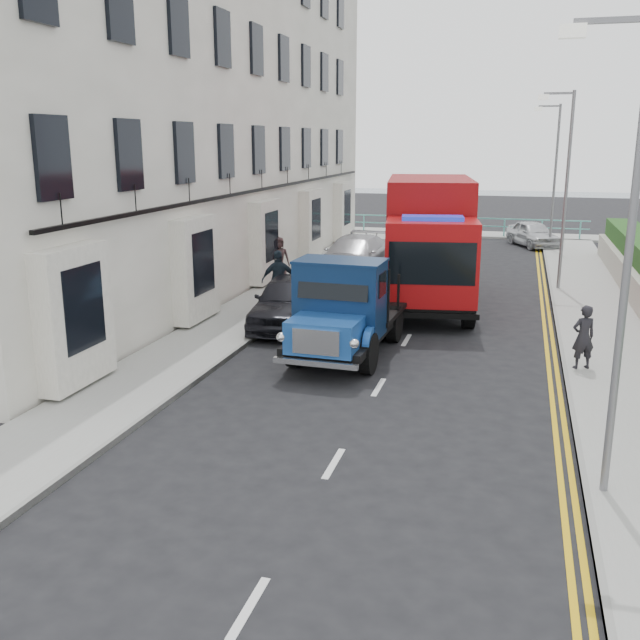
{
  "coord_description": "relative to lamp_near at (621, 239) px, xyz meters",
  "views": [
    {
      "loc": [
        2.77,
        -12.81,
        5.36
      ],
      "look_at": [
        -1.42,
        2.22,
        1.4
      ],
      "focal_mm": 40.0,
      "sensor_mm": 36.0,
      "label": 1
    }
  ],
  "objects": [
    {
      "name": "terrace_west",
      "position": [
        -13.65,
        15.0,
        3.17
      ],
      "size": [
        6.31,
        30.2,
        14.25
      ],
      "color": "white",
      "rests_on": "ground"
    },
    {
      "name": "ground",
      "position": [
        -4.18,
        2.0,
        -4.0
      ],
      "size": [
        120.0,
        120.0,
        0.0
      ],
      "primitive_type": "plane",
      "color": "black",
      "rests_on": "ground"
    },
    {
      "name": "parked_car_front",
      "position": [
        -7.78,
        8.61,
        -3.24
      ],
      "size": [
        2.21,
        4.59,
        1.51
      ],
      "primitive_type": "imported",
      "rotation": [
        0.0,
        0.0,
        0.1
      ],
      "color": "black",
      "rests_on": "ground"
    },
    {
      "name": "parked_car_mid",
      "position": [
        -6.78,
        9.4,
        -3.28
      ],
      "size": [
        1.54,
        4.34,
        1.43
      ],
      "primitive_type": "imported",
      "rotation": [
        0.0,
        0.0,
        -0.01
      ],
      "color": "#6198CF",
      "rests_on": "ground"
    },
    {
      "name": "promenade",
      "position": [
        -4.18,
        31.0,
        -3.94
      ],
      "size": [
        30.0,
        2.5,
        0.12
      ],
      "primitive_type": "cube",
      "color": "gray",
      "rests_on": "ground"
    },
    {
      "name": "red_lorry",
      "position": [
        -4.24,
        12.73,
        -1.81
      ],
      "size": [
        3.77,
        8.15,
        4.11
      ],
      "rotation": [
        0.0,
        0.0,
        0.15
      ],
      "color": "black",
      "rests_on": "ground"
    },
    {
      "name": "parked_car_rear",
      "position": [
        -7.78,
        17.16,
        -3.22
      ],
      "size": [
        2.63,
        5.53,
        1.56
      ],
      "primitive_type": "imported",
      "rotation": [
        0.0,
        0.0,
        -0.09
      ],
      "color": "#ACABB0",
      "rests_on": "ground"
    },
    {
      "name": "pedestrian_west_far",
      "position": [
        -10.18,
        14.77,
        -3.05
      ],
      "size": [
        0.96,
        0.83,
        1.65
      ],
      "primitive_type": "imported",
      "rotation": [
        0.0,
        0.0,
        0.45
      ],
      "color": "#3D2C2C",
      "rests_on": "pavement_west"
    },
    {
      "name": "lamp_near",
      "position": [
        0.0,
        0.0,
        0.0
      ],
      "size": [
        1.23,
        0.18,
        7.0
      ],
      "color": "slate",
      "rests_on": "ground"
    },
    {
      "name": "pedestrian_west_near",
      "position": [
        -8.58,
        10.08,
        -2.93
      ],
      "size": [
        1.19,
        0.91,
        1.89
      ],
      "primitive_type": "imported",
      "rotation": [
        0.0,
        0.0,
        3.61
      ],
      "color": "black",
      "rests_on": "pavement_west"
    },
    {
      "name": "seafront_car_left",
      "position": [
        -5.15,
        24.46,
        -3.35
      ],
      "size": [
        3.07,
        5.0,
        1.29
      ],
      "primitive_type": "imported",
      "rotation": [
        0.0,
        0.0,
        3.35
      ],
      "color": "black",
      "rests_on": "ground"
    },
    {
      "name": "pavement_east",
      "position": [
        1.12,
        11.0,
        -3.94
      ],
      "size": [
        2.6,
        38.0,
        0.12
      ],
      "primitive_type": "cube",
      "color": "gray",
      "rests_on": "ground"
    },
    {
      "name": "lamp_far",
      "position": [
        0.0,
        26.0,
        0.0
      ],
      "size": [
        1.23,
        0.18,
        7.0
      ],
      "color": "slate",
      "rests_on": "ground"
    },
    {
      "name": "sea_plane",
      "position": [
        -4.18,
        62.0,
        -4.0
      ],
      "size": [
        120.0,
        120.0,
        0.0
      ],
      "primitive_type": "plane",
      "color": "slate",
      "rests_on": "ground"
    },
    {
      "name": "bedford_lorry",
      "position": [
        -5.47,
        5.79,
        -2.84
      ],
      "size": [
        2.32,
        5.41,
        2.51
      ],
      "rotation": [
        0.0,
        0.0,
        -0.04
      ],
      "color": "black",
      "rests_on": "ground"
    },
    {
      "name": "lamp_mid",
      "position": [
        0.0,
        16.0,
        0.0
      ],
      "size": [
        1.23,
        0.18,
        7.0
      ],
      "color": "slate",
      "rests_on": "ground"
    },
    {
      "name": "seafront_car_right",
      "position": [
        -0.68,
        27.36,
        -3.34
      ],
      "size": [
        3.01,
        4.15,
        1.31
      ],
      "primitive_type": "imported",
      "rotation": [
        0.0,
        0.0,
        0.43
      ],
      "color": "silver",
      "rests_on": "ground"
    },
    {
      "name": "pavement_west",
      "position": [
        -9.38,
        11.0,
        -3.94
      ],
      "size": [
        2.4,
        38.0,
        0.12
      ],
      "primitive_type": "cube",
      "color": "gray",
      "rests_on": "ground"
    },
    {
      "name": "pedestrian_east_near",
      "position": [
        0.22,
        6.27,
        -3.11
      ],
      "size": [
        0.66,
        0.56,
        1.53
      ],
      "primitive_type": "imported",
      "rotation": [
        0.0,
        0.0,
        3.57
      ],
      "color": "black",
      "rests_on": "pavement_east"
    },
    {
      "name": "seafront_railing",
      "position": [
        -4.18,
        30.2,
        -3.42
      ],
      "size": [
        13.0,
        0.08,
        1.11
      ],
      "color": "#59B2A5",
      "rests_on": "ground"
    }
  ]
}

